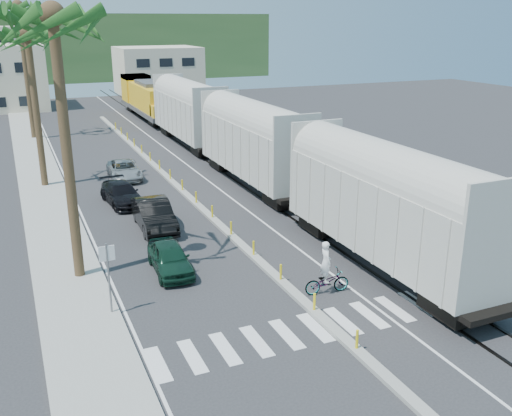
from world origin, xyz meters
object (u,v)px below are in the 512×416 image
(street_sign, at_px, (108,269))
(cyclist, at_px, (327,277))
(car_second, at_px, (154,215))
(car_lead, at_px, (170,258))

(street_sign, distance_m, cyclist, 8.86)
(street_sign, distance_m, car_second, 9.74)
(car_lead, xyz_separation_m, cyclist, (5.43, -4.71, 0.07))
(car_lead, bearing_deg, street_sign, -133.67)
(street_sign, xyz_separation_m, car_lead, (3.18, 3.04, -1.30))
(car_lead, bearing_deg, car_second, 85.70)
(car_lead, relative_size, cyclist, 1.73)
(street_sign, height_order, car_second, street_sign)
(car_lead, bearing_deg, cyclist, -38.29)
(street_sign, xyz_separation_m, car_second, (3.89, 8.85, -1.16))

